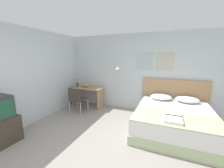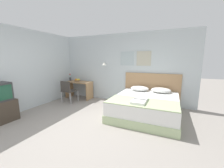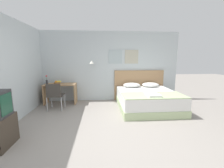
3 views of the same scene
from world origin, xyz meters
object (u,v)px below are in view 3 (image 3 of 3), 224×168
object	(u,v)px
desk	(60,90)
fruit_bowl	(57,82)
headboard	(139,85)
pillow_right	(150,85)
bed	(147,100)
pillow_left	(132,85)
flower_vase	(47,81)
throw_blanket	(154,95)
folded_towel_near_foot	(151,93)
desk_chair	(55,94)
folded_towel_mid_bed	(154,95)

from	to	relation	value
desk	fruit_bowl	size ratio (longest dim) A/B	4.21
headboard	pillow_right	distance (m)	0.48
fruit_bowl	bed	bearing A→B (deg)	-13.77
pillow_left	flower_vase	size ratio (longest dim) A/B	2.02
pillow_left	throw_blanket	distance (m)	1.41
throw_blanket	fruit_bowl	distance (m)	3.38
folded_towel_near_foot	fruit_bowl	size ratio (longest dim) A/B	1.24
desk_chair	flower_vase	distance (m)	0.90
pillow_left	flower_vase	distance (m)	3.09
headboard	desk_chair	bearing A→B (deg)	-160.84
headboard	folded_towel_near_foot	world-z (taller)	headboard
pillow_left	pillow_right	size ratio (longest dim) A/B	1.00
folded_towel_near_foot	folded_towel_mid_bed	distance (m)	0.29
throw_blanket	folded_towel_near_foot	xyz separation A→B (m)	(-0.04, 0.15, 0.04)
bed	flower_vase	distance (m)	3.57
throw_blanket	desk_chair	world-z (taller)	desk_chair
fruit_bowl	folded_towel_near_foot	bearing A→B (deg)	-21.76
throw_blanket	fruit_bowl	bearing A→B (deg)	156.22
pillow_left	desk	bearing A→B (deg)	-179.79
bed	throw_blanket	bearing A→B (deg)	-90.00
headboard	flower_vase	bearing A→B (deg)	-174.50
pillow_left	desk	xyz separation A→B (m)	(-2.63, -0.01, -0.15)
pillow_left	throw_blanket	bearing A→B (deg)	-75.19
pillow_right	folded_towel_near_foot	distance (m)	1.28
headboard	flower_vase	size ratio (longest dim) A/B	6.21
pillow_right	desk_chair	xyz separation A→B (m)	(-3.34, -0.72, -0.13)
headboard	folded_towel_mid_bed	distance (m)	1.82
folded_towel_near_foot	folded_towel_mid_bed	xyz separation A→B (m)	(-0.01, -0.29, 0.00)
pillow_right	desk_chair	size ratio (longest dim) A/B	0.74
pillow_right	throw_blanket	world-z (taller)	pillow_right
bed	desk_chair	bearing A→B (deg)	179.36
desk	folded_towel_near_foot	bearing A→B (deg)	-22.23
bed	folded_towel_mid_bed	bearing A→B (deg)	-94.05
headboard	pillow_left	distance (m)	0.48
headboard	folded_towel_mid_bed	world-z (taller)	headboard
desk_chair	throw_blanket	bearing A→B (deg)	-12.06
headboard	pillow_right	size ratio (longest dim) A/B	3.07
folded_towel_near_foot	desk_chair	xyz separation A→B (m)	(-2.94, 0.49, -0.11)
desk_chair	fruit_bowl	world-z (taller)	desk_chair
pillow_right	bed	bearing A→B (deg)	-115.44
fruit_bowl	throw_blanket	bearing A→B (deg)	-23.78
folded_towel_near_foot	fruit_bowl	world-z (taller)	fruit_bowl
pillow_right	folded_towel_mid_bed	bearing A→B (deg)	-105.32
bed	fruit_bowl	world-z (taller)	fruit_bowl
pillow_right	desk	size ratio (longest dim) A/B	0.57
desk	desk_chair	size ratio (longest dim) A/B	1.29
headboard	pillow_right	world-z (taller)	headboard
pillow_right	throw_blanket	bearing A→B (deg)	-104.81
bed	folded_towel_mid_bed	distance (m)	0.83
bed	pillow_right	distance (m)	0.91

